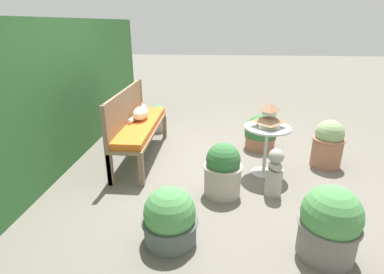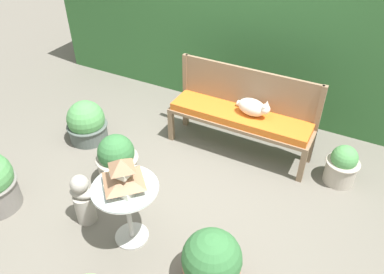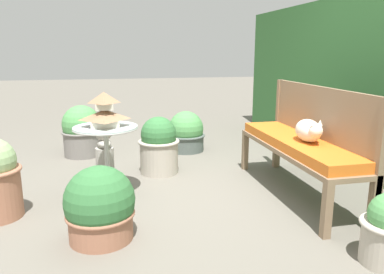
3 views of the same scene
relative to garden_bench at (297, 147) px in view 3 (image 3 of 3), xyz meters
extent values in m
plane|color=#666056|center=(-0.18, -0.99, -0.45)|extent=(30.00, 30.00, 0.00)
cube|color=#7F664C|center=(-0.82, -0.19, -0.25)|extent=(0.06, 0.06, 0.41)
cube|color=#7F664C|center=(0.82, -0.19, -0.25)|extent=(0.06, 0.06, 0.41)
cube|color=#7F664C|center=(-0.82, 0.19, -0.25)|extent=(0.06, 0.06, 0.41)
cube|color=#7F664C|center=(0.82, 0.19, -0.25)|extent=(0.06, 0.06, 0.41)
cube|color=#7F664C|center=(0.00, 0.00, -0.02)|extent=(1.70, 0.44, 0.04)
cube|color=orange|center=(0.00, 0.00, 0.04)|extent=(1.63, 0.40, 0.09)
cube|color=#7F664C|center=(-0.82, 0.20, 0.05)|extent=(0.06, 0.06, 1.00)
cube|color=#7F664C|center=(0.82, 0.20, 0.05)|extent=(0.06, 0.06, 1.00)
cube|color=#7F664C|center=(0.00, 0.20, 0.31)|extent=(1.63, 0.04, 0.46)
ellipsoid|color=silver|center=(0.12, 0.03, 0.18)|extent=(0.36, 0.24, 0.19)
sphere|color=silver|center=(0.28, 0.01, 0.21)|extent=(0.11, 0.11, 0.11)
cone|color=silver|center=(0.28, 0.04, 0.28)|extent=(0.04, 0.04, 0.05)
cone|color=silver|center=(0.28, -0.03, 0.28)|extent=(0.04, 0.04, 0.05)
cylinder|color=silver|center=(0.00, 0.13, 0.12)|extent=(0.19, 0.09, 0.07)
cylinder|color=#B7B7B2|center=(-0.37, -1.69, -0.44)|extent=(0.32, 0.32, 0.02)
cylinder|color=#B7B7B2|center=(-0.37, -1.69, -0.14)|extent=(0.04, 0.04, 0.63)
cylinder|color=silver|center=(-0.37, -1.69, 0.19)|extent=(0.57, 0.57, 0.01)
torus|color=#B7B7B2|center=(-0.37, -1.69, 0.18)|extent=(0.58, 0.58, 0.02)
cube|color=beige|center=(-0.37, -1.69, 0.23)|extent=(0.25, 0.25, 0.06)
pyramid|color=#936B4C|center=(-0.37, -1.69, 0.30)|extent=(0.33, 0.33, 0.09)
cube|color=beige|center=(-0.37, -1.69, 0.38)|extent=(0.15, 0.15, 0.06)
pyramid|color=#936B4C|center=(-0.37, -1.69, 0.45)|extent=(0.21, 0.21, 0.10)
cylinder|color=#A39E93|center=(-0.88, -1.72, -0.29)|extent=(0.19, 0.19, 0.32)
ellipsoid|color=#A39E93|center=(-0.88, -1.72, -0.09)|extent=(0.26, 0.18, 0.09)
sphere|color=#A39E93|center=(-0.88, -1.72, 0.03)|extent=(0.17, 0.17, 0.17)
cylinder|color=slate|center=(-1.81, -2.00, -0.29)|extent=(0.47, 0.47, 0.32)
torus|color=slate|center=(-1.81, -2.00, -0.15)|extent=(0.50, 0.50, 0.03)
sphere|color=#4C8E4C|center=(-1.81, -2.00, -0.05)|extent=(0.48, 0.48, 0.48)
cylinder|color=#9E664C|center=(0.48, -1.75, -0.35)|extent=(0.45, 0.45, 0.20)
torus|color=#9E664C|center=(0.48, -1.75, -0.26)|extent=(0.48, 0.48, 0.03)
sphere|color=#336B38|center=(0.48, -1.75, -0.16)|extent=(0.50, 0.50, 0.50)
cylinder|color=#ADA393|center=(-0.91, -1.15, -0.27)|extent=(0.41, 0.41, 0.36)
torus|color=#ADA393|center=(-0.91, -1.15, -0.10)|extent=(0.45, 0.45, 0.03)
sphere|color=#336B38|center=(-0.91, -1.15, -0.02)|extent=(0.38, 0.38, 0.38)
cylinder|color=#4C5651|center=(-1.75, -0.67, -0.34)|extent=(0.47, 0.47, 0.22)
torus|color=#4C5651|center=(-1.75, -0.67, -0.25)|extent=(0.50, 0.50, 0.03)
sphere|color=#4C8E4C|center=(-1.75, -0.67, -0.15)|extent=(0.46, 0.46, 0.46)
camera|label=1|loc=(-3.92, -1.05, 1.40)|focal=28.00mm
camera|label=2|loc=(1.20, -3.43, 2.41)|focal=35.00mm
camera|label=3|loc=(3.00, -1.65, 0.86)|focal=35.00mm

